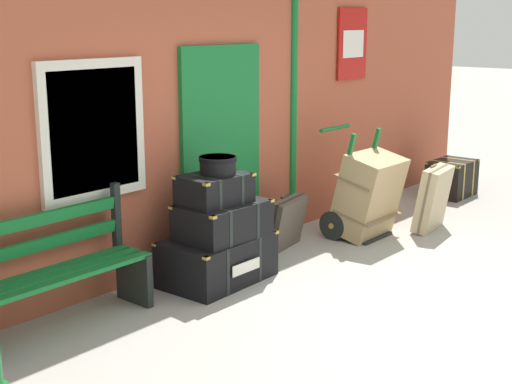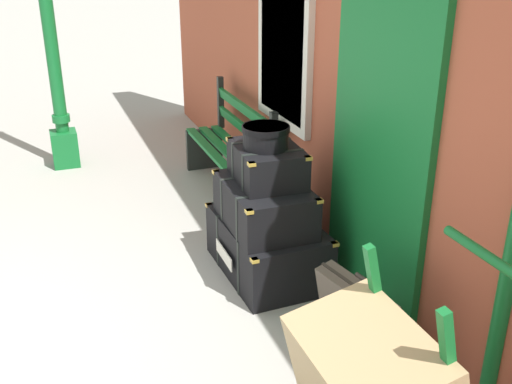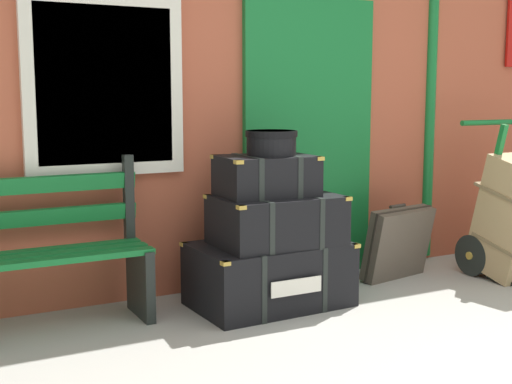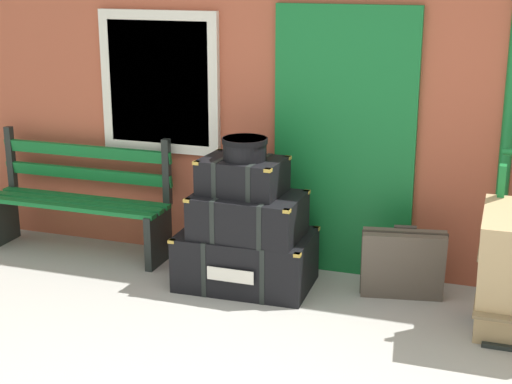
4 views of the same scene
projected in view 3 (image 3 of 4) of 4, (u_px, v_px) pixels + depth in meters
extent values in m
cube|color=#AD5138|center=(289.00, 67.00, 5.24)|extent=(10.40, 0.30, 3.20)
cube|color=#146B2D|center=(309.00, 140.00, 5.20)|extent=(1.10, 0.05, 2.10)
cube|color=#0C401B|center=(310.00, 140.00, 5.19)|extent=(0.06, 0.02, 2.10)
cube|color=silver|center=(105.00, 85.00, 4.43)|extent=(1.04, 0.06, 1.16)
cube|color=silver|center=(106.00, 85.00, 4.41)|extent=(0.88, 0.02, 1.00)
cylinder|color=#146B2D|center=(431.00, 69.00, 5.69)|extent=(0.09, 0.09, 3.14)
cube|color=#146B2D|center=(17.00, 265.00, 3.86)|extent=(1.60, 0.09, 0.04)
cube|color=#146B2D|center=(13.00, 260.00, 3.98)|extent=(1.60, 0.09, 0.04)
cube|color=#146B2D|center=(9.00, 255.00, 4.10)|extent=(1.60, 0.09, 0.04)
cube|color=#146B2D|center=(6.00, 220.00, 4.12)|extent=(1.60, 0.05, 0.10)
cube|color=#146B2D|center=(4.00, 187.00, 4.10)|extent=(1.60, 0.05, 0.10)
cube|color=black|center=(140.00, 281.00, 4.36)|extent=(0.06, 0.40, 0.45)
cube|color=black|center=(129.00, 198.00, 4.46)|extent=(0.06, 0.06, 0.56)
cube|color=black|center=(269.00, 274.00, 4.59)|extent=(1.02, 0.67, 0.42)
cube|color=black|center=(240.00, 279.00, 4.48)|extent=(0.06, 0.65, 0.43)
cube|color=black|center=(298.00, 270.00, 4.70)|extent=(0.06, 0.65, 0.43)
cube|color=#B79338|center=(225.00, 263.00, 4.07)|extent=(0.05, 0.05, 0.02)
cube|color=#B79338|center=(356.00, 246.00, 4.54)|extent=(0.05, 0.05, 0.02)
cube|color=#B79338|center=(184.00, 244.00, 4.58)|extent=(0.05, 0.05, 0.02)
cube|color=#B79338|center=(305.00, 230.00, 5.05)|extent=(0.05, 0.05, 0.02)
cube|color=silver|center=(296.00, 287.00, 4.29)|extent=(0.36, 0.01, 0.10)
cube|color=black|center=(277.00, 220.00, 4.52)|extent=(0.80, 0.55, 0.32)
cube|color=black|center=(252.00, 222.00, 4.43)|extent=(0.04, 0.55, 0.33)
cube|color=black|center=(300.00, 218.00, 4.60)|extent=(0.04, 0.55, 0.33)
cube|color=#B79338|center=(241.00, 207.00, 4.10)|extent=(0.05, 0.05, 0.02)
cube|color=#B79338|center=(347.00, 199.00, 4.45)|extent=(0.05, 0.05, 0.02)
cube|color=#B79338|center=(208.00, 196.00, 4.54)|extent=(0.05, 0.05, 0.02)
cube|color=#B79338|center=(307.00, 189.00, 4.89)|extent=(0.05, 0.05, 0.02)
cube|color=black|center=(266.00, 176.00, 4.48)|extent=(0.62, 0.47, 0.26)
cube|color=black|center=(247.00, 177.00, 4.43)|extent=(0.06, 0.45, 0.27)
cube|color=black|center=(285.00, 175.00, 4.54)|extent=(0.06, 0.45, 0.27)
cube|color=#B79338|center=(239.00, 162.00, 4.17)|extent=(0.05, 0.05, 0.02)
cube|color=#B79338|center=(319.00, 158.00, 4.40)|extent=(0.05, 0.05, 0.02)
cube|color=#B79338|center=(215.00, 157.00, 4.53)|extent=(0.05, 0.05, 0.02)
cube|color=#B79338|center=(291.00, 154.00, 4.76)|extent=(0.05, 0.05, 0.02)
cylinder|color=black|center=(271.00, 143.00, 4.45)|extent=(0.32, 0.32, 0.16)
cylinder|color=black|center=(271.00, 134.00, 4.44)|extent=(0.34, 0.34, 0.04)
cube|color=#146B2D|center=(487.00, 201.00, 5.25)|extent=(0.04, 0.31, 1.18)
cylinder|color=#146B2D|center=(487.00, 122.00, 5.53)|extent=(0.54, 0.04, 0.04)
cylinder|color=black|center=(472.00, 255.00, 5.34)|extent=(0.04, 0.32, 0.32)
cylinder|color=#B79338|center=(472.00, 255.00, 5.34)|extent=(0.07, 0.06, 0.06)
cube|color=#51473D|center=(398.00, 243.00, 5.22)|extent=(0.63, 0.34, 0.55)
cylinder|color=#302A24|center=(398.00, 206.00, 5.20)|extent=(0.16, 0.06, 0.03)
cube|color=#2C2721|center=(398.00, 243.00, 5.22)|extent=(0.62, 0.24, 0.54)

